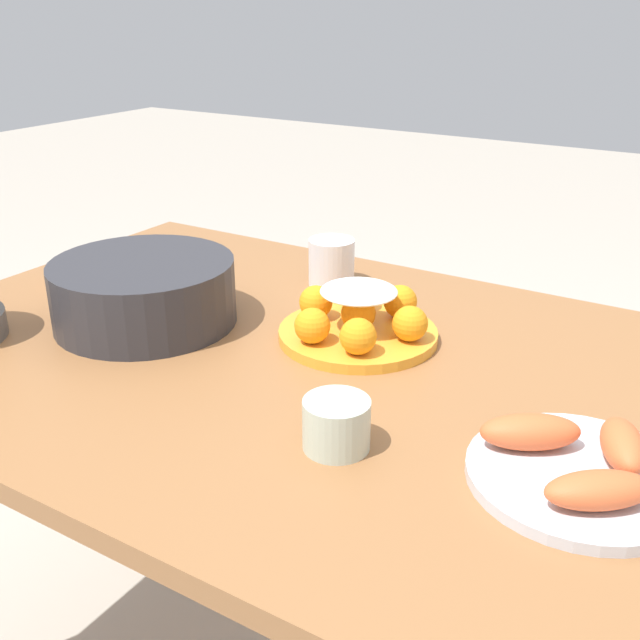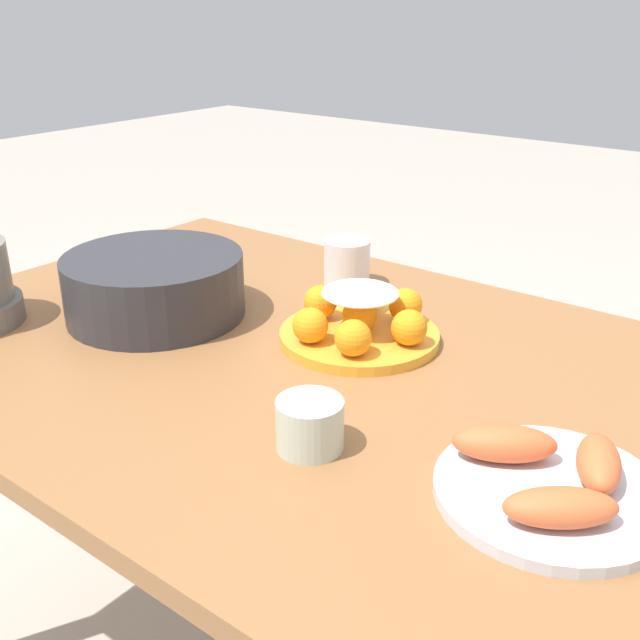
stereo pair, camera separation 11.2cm
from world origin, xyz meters
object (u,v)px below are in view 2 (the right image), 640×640
serving_bowl (155,284)px  cup_near (347,263)px  sauce_bowl (104,268)px  cake_plate (360,321)px  dining_table (281,406)px  cup_far (310,424)px  seafood_platter (550,482)px

serving_bowl → cup_near: 0.35m
sauce_bowl → cake_plate: bearing=-174.8°
cup_near → dining_table: bearing=105.6°
cup_far → sauce_bowl: bearing=-18.4°
sauce_bowl → cup_far: bearing=161.6°
seafood_platter → sauce_bowl: bearing=-8.9°
seafood_platter → dining_table: bearing=-12.7°
sauce_bowl → seafood_platter: (-0.94, 0.15, 0.01)m
cake_plate → cup_far: bearing=114.1°
cake_plate → seafood_platter: 0.43m
dining_table → seafood_platter: seafood_platter is taller
cup_near → cup_far: (-0.28, 0.46, -0.01)m
dining_table → sauce_bowl: bearing=-5.2°
sauce_bowl → cup_near: 0.47m
serving_bowl → sauce_bowl: size_ratio=2.87×
cake_plate → seafood_platter: size_ratio=0.99×
cake_plate → sauce_bowl: 0.56m
seafood_platter → cup_near: bearing=-35.3°
cake_plate → seafood_platter: cake_plate is taller
dining_table → cake_plate: (-0.08, -0.09, 0.13)m
serving_bowl → cup_far: (-0.45, 0.16, -0.02)m
cake_plate → cup_far: (-0.13, 0.28, -0.00)m
seafood_platter → cup_near: (0.54, -0.38, 0.02)m
sauce_bowl → dining_table: bearing=174.8°
dining_table → cup_far: bearing=137.9°
cup_near → serving_bowl: bearing=61.5°
dining_table → sauce_bowl: size_ratio=12.14×
serving_bowl → cup_near: bearing=-118.5°
dining_table → serving_bowl: serving_bowl is taller
cup_far → cake_plate: bearing=-65.9°
cup_near → cake_plate: bearing=130.6°
dining_table → cup_near: cup_near is taller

